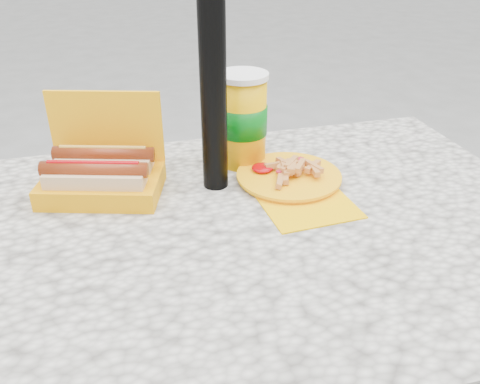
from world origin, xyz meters
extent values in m
cube|color=beige|center=(0.00, 0.00, 0.72)|extent=(1.20, 0.80, 0.05)
cylinder|color=black|center=(-0.50, 0.30, 0.35)|extent=(0.07, 0.07, 0.70)
cylinder|color=black|center=(0.50, 0.30, 0.35)|extent=(0.07, 0.07, 0.70)
cylinder|color=black|center=(0.00, 0.16, 1.10)|extent=(0.05, 0.05, 2.20)
cube|color=#FFAB08|center=(-0.22, 0.18, 0.77)|extent=(0.26, 0.21, 0.04)
cube|color=#FFAB08|center=(-0.20, 0.25, 0.86)|extent=(0.22, 0.07, 0.15)
cube|color=tan|center=(-0.23, 0.15, 0.79)|extent=(0.19, 0.10, 0.05)
cylinder|color=maroon|center=(-0.23, 0.15, 0.82)|extent=(0.20, 0.08, 0.03)
cylinder|color=#A60006|center=(-0.23, 0.15, 0.83)|extent=(0.16, 0.06, 0.01)
cube|color=tan|center=(-0.21, 0.21, 0.79)|extent=(0.19, 0.10, 0.05)
cylinder|color=maroon|center=(-0.21, 0.21, 0.82)|extent=(0.20, 0.08, 0.03)
cylinder|color=#C28929|center=(-0.21, 0.21, 0.83)|extent=(0.16, 0.06, 0.01)
cube|color=#FBB500|center=(0.15, 0.04, 0.75)|extent=(0.18, 0.18, 0.00)
cylinder|color=#FFAB08|center=(0.15, 0.14, 0.76)|extent=(0.21, 0.21, 0.01)
cylinder|color=#FFAB08|center=(0.15, 0.14, 0.76)|extent=(0.22, 0.22, 0.01)
cube|color=#BF7B30|center=(0.16, 0.15, 0.78)|extent=(0.04, 0.05, 0.01)
cube|color=#BF7B30|center=(0.13, 0.12, 0.77)|extent=(0.03, 0.05, 0.01)
cube|color=#BF7B30|center=(0.16, 0.13, 0.78)|extent=(0.03, 0.05, 0.01)
cube|color=#BF7B30|center=(0.17, 0.13, 0.79)|extent=(0.04, 0.05, 0.01)
cube|color=#BF7B30|center=(0.20, 0.13, 0.78)|extent=(0.03, 0.05, 0.01)
cube|color=#BF7B30|center=(0.15, 0.16, 0.78)|extent=(0.03, 0.05, 0.01)
cube|color=#BF7B30|center=(0.15, 0.14, 0.78)|extent=(0.05, 0.04, 0.01)
cube|color=#BF7B30|center=(0.20, 0.14, 0.78)|extent=(0.05, 0.04, 0.01)
cube|color=#BF7B30|center=(0.15, 0.14, 0.78)|extent=(0.03, 0.05, 0.01)
cube|color=#BF7B30|center=(0.15, 0.14, 0.78)|extent=(0.03, 0.05, 0.01)
cube|color=#BF7B30|center=(0.14, 0.14, 0.78)|extent=(0.02, 0.05, 0.01)
cube|color=#BF7B30|center=(0.20, 0.12, 0.78)|extent=(0.02, 0.05, 0.01)
cube|color=#BF7B30|center=(0.15, 0.14, 0.77)|extent=(0.04, 0.05, 0.01)
cube|color=#BF7B30|center=(0.15, 0.14, 0.77)|extent=(0.04, 0.05, 0.01)
cube|color=#BF7B30|center=(0.16, 0.15, 0.79)|extent=(0.04, 0.05, 0.01)
cube|color=#BF7B30|center=(0.13, 0.17, 0.78)|extent=(0.05, 0.02, 0.01)
cube|color=#BF7B30|center=(0.15, 0.14, 0.79)|extent=(0.03, 0.05, 0.01)
cube|color=#BF7B30|center=(0.15, 0.16, 0.77)|extent=(0.05, 0.04, 0.01)
cube|color=#BF7B30|center=(0.12, 0.10, 0.77)|extent=(0.03, 0.05, 0.01)
ellipsoid|color=#A60006|center=(0.10, 0.17, 0.77)|extent=(0.04, 0.04, 0.01)
cube|color=#B0142F|center=(0.16, 0.15, 0.78)|extent=(0.08, 0.06, 0.00)
cylinder|color=#EEA900|center=(0.08, 0.25, 0.84)|extent=(0.10, 0.10, 0.19)
cylinder|color=#02610F|center=(0.08, 0.25, 0.85)|extent=(0.10, 0.10, 0.06)
cylinder|color=white|center=(0.08, 0.25, 0.94)|extent=(0.11, 0.11, 0.01)
camera|label=1|loc=(-0.19, -0.73, 1.24)|focal=38.00mm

